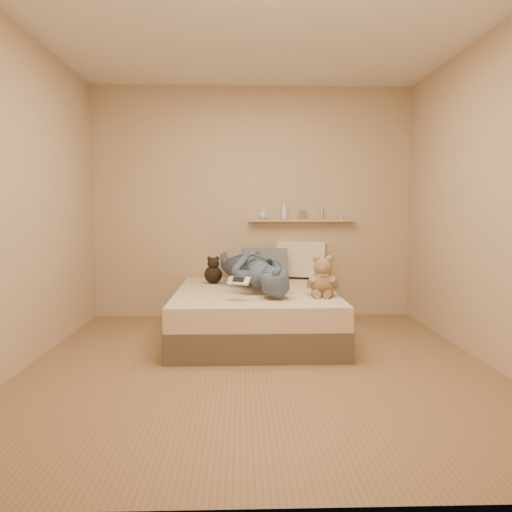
{
  "coord_description": "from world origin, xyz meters",
  "views": [
    {
      "loc": [
        -0.14,
        -3.81,
        1.19
      ],
      "look_at": [
        0.0,
        0.65,
        0.8
      ],
      "focal_mm": 35.0,
      "sensor_mm": 36.0,
      "label": 1
    }
  ],
  "objects_px": {
    "game_console": "(239,281)",
    "teddy_bear": "(323,279)",
    "wall_shelf": "(301,220)",
    "pillow_cream": "(301,261)",
    "bed": "(255,313)",
    "pillow_grey": "(264,265)",
    "dark_plush": "(213,272)",
    "person": "(253,269)"
  },
  "relations": [
    {
      "from": "teddy_bear",
      "to": "pillow_grey",
      "type": "bearing_deg",
      "value": 113.51
    },
    {
      "from": "pillow_grey",
      "to": "wall_shelf",
      "type": "distance_m",
      "value": 0.68
    },
    {
      "from": "pillow_cream",
      "to": "pillow_grey",
      "type": "bearing_deg",
      "value": -161.6
    },
    {
      "from": "pillow_cream",
      "to": "bed",
      "type": "bearing_deg",
      "value": -123.1
    },
    {
      "from": "pillow_grey",
      "to": "wall_shelf",
      "type": "xyz_separation_m",
      "value": [
        0.43,
        0.22,
        0.48
      ]
    },
    {
      "from": "game_console",
      "to": "wall_shelf",
      "type": "distance_m",
      "value": 1.72
    },
    {
      "from": "teddy_bear",
      "to": "dark_plush",
      "type": "distance_m",
      "value": 1.31
    },
    {
      "from": "person",
      "to": "teddy_bear",
      "type": "bearing_deg",
      "value": 126.72
    },
    {
      "from": "teddy_bear",
      "to": "game_console",
      "type": "bearing_deg",
      "value": -164.41
    },
    {
      "from": "pillow_cream",
      "to": "wall_shelf",
      "type": "bearing_deg",
      "value": 83.56
    },
    {
      "from": "teddy_bear",
      "to": "pillow_cream",
      "type": "height_order",
      "value": "pillow_cream"
    },
    {
      "from": "teddy_bear",
      "to": "dark_plush",
      "type": "xyz_separation_m",
      "value": [
        -1.01,
        0.82,
        -0.03
      ]
    },
    {
      "from": "game_console",
      "to": "dark_plush",
      "type": "height_order",
      "value": "dark_plush"
    },
    {
      "from": "pillow_grey",
      "to": "teddy_bear",
      "type": "bearing_deg",
      "value": -66.49
    },
    {
      "from": "teddy_bear",
      "to": "person",
      "type": "height_order",
      "value": "person"
    },
    {
      "from": "game_console",
      "to": "teddy_bear",
      "type": "relative_size",
      "value": 0.56
    },
    {
      "from": "game_console",
      "to": "pillow_cream",
      "type": "height_order",
      "value": "pillow_cream"
    },
    {
      "from": "game_console",
      "to": "pillow_cream",
      "type": "relative_size",
      "value": 0.38
    },
    {
      "from": "person",
      "to": "wall_shelf",
      "type": "distance_m",
      "value": 1.08
    },
    {
      "from": "teddy_bear",
      "to": "wall_shelf",
      "type": "xyz_separation_m",
      "value": [
        -0.04,
        1.29,
        0.5
      ]
    },
    {
      "from": "teddy_bear",
      "to": "person",
      "type": "distance_m",
      "value": 0.78
    },
    {
      "from": "pillow_grey",
      "to": "wall_shelf",
      "type": "relative_size",
      "value": 0.42
    },
    {
      "from": "bed",
      "to": "pillow_cream",
      "type": "height_order",
      "value": "pillow_cream"
    },
    {
      "from": "game_console",
      "to": "person",
      "type": "height_order",
      "value": "person"
    },
    {
      "from": "game_console",
      "to": "pillow_grey",
      "type": "xyz_separation_m",
      "value": [
        0.27,
        1.28,
        0.0
      ]
    },
    {
      "from": "game_console",
      "to": "dark_plush",
      "type": "xyz_separation_m",
      "value": [
        -0.27,
        1.03,
        -0.05
      ]
    },
    {
      "from": "game_console",
      "to": "dark_plush",
      "type": "distance_m",
      "value": 1.07
    },
    {
      "from": "dark_plush",
      "to": "pillow_cream",
      "type": "height_order",
      "value": "pillow_cream"
    },
    {
      "from": "pillow_cream",
      "to": "wall_shelf",
      "type": "xyz_separation_m",
      "value": [
        0.01,
        0.08,
        0.45
      ]
    },
    {
      "from": "wall_shelf",
      "to": "pillow_cream",
      "type": "bearing_deg",
      "value": -96.44
    },
    {
      "from": "teddy_bear",
      "to": "pillow_grey",
      "type": "height_order",
      "value": "teddy_bear"
    },
    {
      "from": "bed",
      "to": "pillow_cream",
      "type": "distance_m",
      "value": 1.08
    },
    {
      "from": "wall_shelf",
      "to": "teddy_bear",
      "type": "bearing_deg",
      "value": -88.38
    },
    {
      "from": "person",
      "to": "wall_shelf",
      "type": "xyz_separation_m",
      "value": [
        0.56,
        0.79,
        0.46
      ]
    },
    {
      "from": "bed",
      "to": "teddy_bear",
      "type": "relative_size",
      "value": 5.17
    },
    {
      "from": "pillow_cream",
      "to": "pillow_grey",
      "type": "relative_size",
      "value": 1.1
    },
    {
      "from": "game_console",
      "to": "person",
      "type": "bearing_deg",
      "value": 78.69
    },
    {
      "from": "teddy_bear",
      "to": "pillow_grey",
      "type": "xyz_separation_m",
      "value": [
        -0.47,
        1.07,
        0.02
      ]
    },
    {
      "from": "wall_shelf",
      "to": "pillow_grey",
      "type": "bearing_deg",
      "value": -153.0
    },
    {
      "from": "pillow_cream",
      "to": "dark_plush",
      "type": "bearing_deg",
      "value": -158.16
    },
    {
      "from": "pillow_cream",
      "to": "game_console",
      "type": "bearing_deg",
      "value": -116.1
    },
    {
      "from": "person",
      "to": "wall_shelf",
      "type": "bearing_deg",
      "value": -138.97
    }
  ]
}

